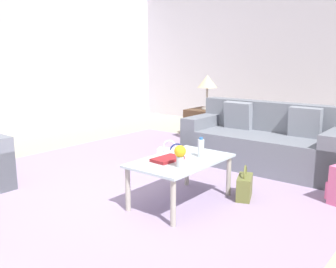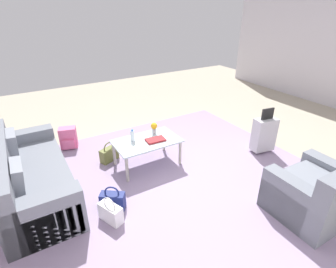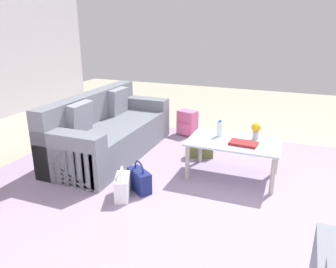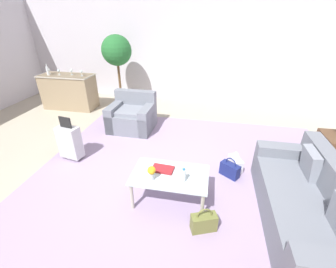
% 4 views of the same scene
% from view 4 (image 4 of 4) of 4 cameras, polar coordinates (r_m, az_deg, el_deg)
% --- Properties ---
extents(ground_plane, '(12.00, 12.00, 0.00)m').
position_cam_4_polar(ground_plane, '(3.90, -4.02, -10.28)').
color(ground_plane, '#A89E89').
extents(wall_back, '(10.24, 0.12, 3.10)m').
position_cam_4_polar(wall_back, '(7.10, 4.44, 21.02)').
color(wall_back, silver).
rests_on(wall_back, ground).
extents(area_rug, '(5.20, 4.40, 0.01)m').
position_cam_4_polar(area_rug, '(3.97, 5.25, -9.49)').
color(area_rug, '#9984A3').
rests_on(area_rug, ground).
extents(couch, '(0.87, 2.11, 0.85)m').
position_cam_4_polar(couch, '(3.43, 32.23, -15.34)').
color(couch, slate).
rests_on(couch, ground).
extents(armchair, '(1.00, 0.88, 0.84)m').
position_cam_4_polar(armchair, '(5.37, -8.92, 4.47)').
color(armchair, slate).
rests_on(armchair, ground).
extents(coffee_table, '(1.06, 0.64, 0.46)m').
position_cam_4_polar(coffee_table, '(3.20, 0.49, -11.04)').
color(coffee_table, silver).
rests_on(coffee_table, ground).
extents(water_bottle, '(0.06, 0.06, 0.20)m').
position_cam_4_polar(water_bottle, '(3.00, 3.95, -10.39)').
color(water_bottle, silver).
rests_on(water_bottle, coffee_table).
extents(coffee_table_book, '(0.32, 0.21, 0.03)m').
position_cam_4_polar(coffee_table_book, '(3.23, -1.35, -8.87)').
color(coffee_table_book, maroon).
rests_on(coffee_table_book, coffee_table).
extents(flower_vase, '(0.11, 0.11, 0.21)m').
position_cam_4_polar(flower_vase, '(3.01, -4.21, -9.57)').
color(flower_vase, '#B2B7BC').
rests_on(flower_vase, coffee_table).
extents(bar_console, '(1.47, 0.67, 0.95)m').
position_cam_4_polar(bar_console, '(7.07, -23.79, 9.94)').
color(bar_console, '#937F60').
rests_on(bar_console, ground).
extents(wine_glass_leftmost, '(0.08, 0.08, 0.15)m').
position_cam_4_polar(wine_glass_leftmost, '(7.24, -28.06, 14.15)').
color(wine_glass_leftmost, silver).
rests_on(wine_glass_leftmost, bar_console).
extents(wine_glass_left_of_centre, '(0.08, 0.08, 0.15)m').
position_cam_4_polar(wine_glass_left_of_centre, '(7.01, -26.02, 14.23)').
color(wine_glass_left_of_centre, silver).
rests_on(wine_glass_left_of_centre, bar_console).
extents(wine_glass_right_of_centre, '(0.08, 0.08, 0.15)m').
position_cam_4_polar(wine_glass_right_of_centre, '(6.87, -23.37, 14.53)').
color(wine_glass_right_of_centre, silver).
rests_on(wine_glass_right_of_centre, bar_console).
extents(wine_glass_rightmost, '(0.08, 0.08, 0.15)m').
position_cam_4_polar(wine_glass_rightmost, '(6.64, -21.17, 14.51)').
color(wine_glass_rightmost, silver).
rests_on(wine_glass_rightmost, bar_console).
extents(wine_bottle_clear, '(0.07, 0.07, 0.30)m').
position_cam_4_polar(wine_bottle_clear, '(7.10, -28.25, 13.96)').
color(wine_bottle_clear, silver).
rests_on(wine_bottle_clear, bar_console).
extents(suitcase_silver, '(0.43, 0.29, 0.85)m').
position_cam_4_polar(suitcase_silver, '(4.49, -23.68, -1.82)').
color(suitcase_silver, '#B7B7BC').
rests_on(suitcase_silver, ground).
extents(handbag_navy, '(0.34, 0.30, 0.36)m').
position_cam_4_polar(handbag_navy, '(3.93, 15.42, -8.71)').
color(handbag_navy, navy).
rests_on(handbag_navy, ground).
extents(handbag_olive, '(0.35, 0.25, 0.36)m').
position_cam_4_polar(handbag_olive, '(3.04, 9.07, -21.25)').
color(handbag_olive, olive).
rests_on(handbag_olive, ground).
extents(handbag_white, '(0.25, 0.35, 0.36)m').
position_cam_4_polar(handbag_white, '(4.10, 16.70, -7.17)').
color(handbag_white, white).
rests_on(handbag_white, ground).
extents(potted_ficus, '(0.83, 0.83, 1.95)m').
position_cam_4_polar(potted_ficus, '(6.76, -12.82, 19.00)').
color(potted_ficus, '#84664C').
rests_on(potted_ficus, ground).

